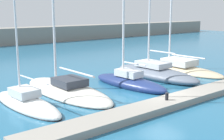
% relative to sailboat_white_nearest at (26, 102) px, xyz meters
% --- Properties ---
extents(ground_plane, '(120.00, 120.00, 0.00)m').
position_rel_sailboat_white_nearest_xyz_m(ground_plane, '(7.53, -4.04, -0.25)').
color(ground_plane, '#236084').
extents(dock_pier, '(20.93, 1.66, 0.40)m').
position_rel_sailboat_white_nearest_xyz_m(dock_pier, '(7.53, -5.25, -0.05)').
color(dock_pier, gray).
rests_on(dock_pier, ground_plane).
extents(sailboat_white_nearest, '(2.40, 7.00, 14.51)m').
position_rel_sailboat_white_nearest_xyz_m(sailboat_white_nearest, '(0.00, 0.00, 0.00)').
color(sailboat_white_nearest, white).
rests_on(sailboat_white_nearest, ground_plane).
extents(sailboat_ivory_second, '(3.43, 9.53, 18.99)m').
position_rel_sailboat_white_nearest_xyz_m(sailboat_ivory_second, '(3.42, 1.16, -0.01)').
color(sailboat_ivory_second, silver).
rests_on(sailboat_ivory_second, ground_plane).
extents(sailboat_navy_third, '(2.48, 7.00, 13.21)m').
position_rel_sailboat_white_nearest_xyz_m(sailboat_navy_third, '(8.01, -0.26, 0.16)').
color(sailboat_navy_third, navy).
rests_on(sailboat_navy_third, ground_plane).
extents(sailboat_slate_fourth, '(2.96, 8.62, 14.17)m').
position_rel_sailboat_white_nearest_xyz_m(sailboat_slate_fourth, '(11.73, 0.57, 0.19)').
color(sailboat_slate_fourth, slate).
rests_on(sailboat_slate_fourth, ground_plane).
extents(sailboat_sand_fifth, '(3.36, 9.67, 19.39)m').
position_rel_sailboat_white_nearest_xyz_m(sailboat_sand_fifth, '(15.57, 1.25, 0.03)').
color(sailboat_sand_fifth, beige).
rests_on(sailboat_sand_fifth, ground_plane).
extents(dock_bollard, '(0.20, 0.20, 0.44)m').
position_rel_sailboat_white_nearest_xyz_m(dock_bollard, '(6.44, -5.25, 0.36)').
color(dock_bollard, black).
rests_on(dock_bollard, dock_pier).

